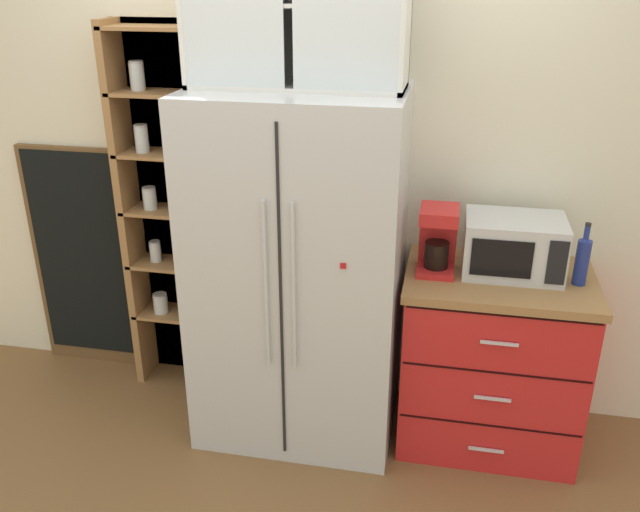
{
  "coord_description": "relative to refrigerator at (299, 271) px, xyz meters",
  "views": [
    {
      "loc": [
        0.66,
        -2.78,
        2.18
      ],
      "look_at": [
        0.1,
        0.01,
        0.94
      ],
      "focal_mm": 37.36,
      "sensor_mm": 36.0,
      "label": 1
    }
  ],
  "objects": [
    {
      "name": "refrigerator",
      "position": [
        0.0,
        0.0,
        0.0
      ],
      "size": [
        0.95,
        0.71,
        1.7
      ],
      "color": "silver",
      "rests_on": "ground"
    },
    {
      "name": "pantry_shelf_column",
      "position": [
        -0.75,
        0.3,
        0.15
      ],
      "size": [
        0.52,
        0.24,
        1.96
      ],
      "color": "brown",
      "rests_on": "ground"
    },
    {
      "name": "wall_back_cream",
      "position": [
        -0.0,
        0.39,
        0.42
      ],
      "size": [
        5.07,
        0.1,
        2.55
      ],
      "primitive_type": "cube",
      "color": "silver",
      "rests_on": "ground"
    },
    {
      "name": "upper_cabinet",
      "position": [
        -0.0,
        0.05,
        1.18
      ],
      "size": [
        0.91,
        0.32,
        0.67
      ],
      "color": "silver",
      "rests_on": "refrigerator"
    },
    {
      "name": "microwave",
      "position": [
        0.97,
        0.1,
        0.17
      ],
      "size": [
        0.44,
        0.33,
        0.26
      ],
      "color": "silver",
      "rests_on": "counter_cabinet"
    },
    {
      "name": "chalkboard_menu",
      "position": [
        -1.33,
        0.32,
        -0.19
      ],
      "size": [
        0.6,
        0.04,
        1.3
      ],
      "color": "brown",
      "rests_on": "ground"
    },
    {
      "name": "mug_sage",
      "position": [
        0.93,
        0.09,
        0.08
      ],
      "size": [
        0.12,
        0.08,
        0.09
      ],
      "color": "#8CA37F",
      "rests_on": "counter_cabinet"
    },
    {
      "name": "counter_cabinet",
      "position": [
        0.93,
        0.06,
        -0.41
      ],
      "size": [
        0.85,
        0.61,
        0.89
      ],
      "color": "red",
      "rests_on": "ground"
    },
    {
      "name": "bottle_cobalt",
      "position": [
        1.26,
        0.03,
        0.16
      ],
      "size": [
        0.06,
        0.06,
        0.29
      ],
      "color": "navy",
      "rests_on": "counter_cabinet"
    },
    {
      "name": "coffee_maker",
      "position": [
        0.63,
        0.06,
        0.19
      ],
      "size": [
        0.17,
        0.2,
        0.31
      ],
      "color": "red",
      "rests_on": "counter_cabinet"
    },
    {
      "name": "ground_plane",
      "position": [
        -0.0,
        -0.01,
        -0.85
      ],
      "size": [
        10.77,
        10.77,
        0.0
      ],
      "primitive_type": "plane",
      "color": "brown"
    }
  ]
}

